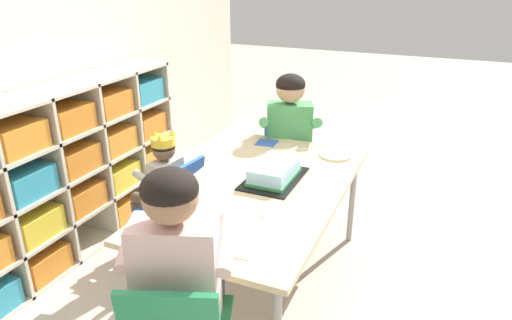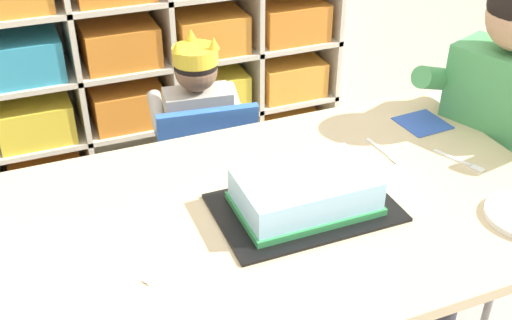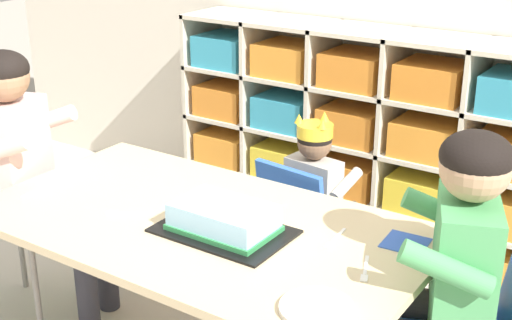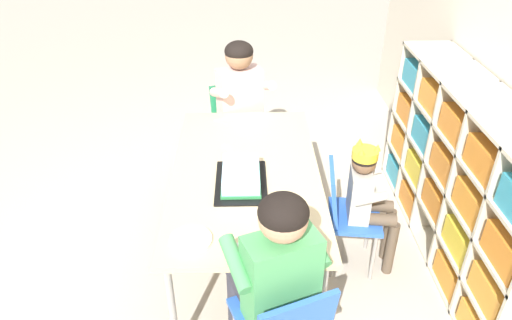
# 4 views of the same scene
# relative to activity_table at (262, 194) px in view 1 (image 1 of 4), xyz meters

# --- Properties ---
(ground) EXTENTS (16.00, 16.00, 0.00)m
(ground) POSITION_rel_activity_table_xyz_m (0.00, 0.00, -0.59)
(ground) COLOR #BCB2A3
(classroom_back_wall) EXTENTS (5.13, 0.10, 2.76)m
(classroom_back_wall) POSITION_rel_activity_table_xyz_m (0.00, 1.49, 0.79)
(classroom_back_wall) COLOR beige
(classroom_back_wall) RESTS_ON ground
(storage_cubby_shelf) EXTENTS (1.81, 0.34, 1.04)m
(storage_cubby_shelf) POSITION_rel_activity_table_xyz_m (-0.07, 1.26, -0.08)
(storage_cubby_shelf) COLOR beige
(storage_cubby_shelf) RESTS_ON ground
(activity_table) EXTENTS (1.48, 0.81, 0.63)m
(activity_table) POSITION_rel_activity_table_xyz_m (0.00, 0.00, 0.00)
(activity_table) COLOR #D1B789
(activity_table) RESTS_ON ground
(classroom_chair_blue) EXTENTS (0.36, 0.35, 0.66)m
(classroom_chair_blue) POSITION_rel_activity_table_xyz_m (0.05, 0.57, -0.20)
(classroom_chair_blue) COLOR blue
(classroom_chair_blue) RESTS_ON ground
(child_with_crown) EXTENTS (0.31, 0.32, 0.83)m
(child_with_crown) POSITION_rel_activity_table_xyz_m (0.06, 0.68, -0.07)
(child_with_crown) COLOR #B2ADA3
(child_with_crown) RESTS_ON ground
(adult_helper_seated) EXTENTS (0.49, 0.47, 1.08)m
(adult_helper_seated) POSITION_rel_activity_table_xyz_m (-0.81, -0.01, 0.09)
(adult_helper_seated) COLOR beige
(adult_helper_seated) RESTS_ON ground
(classroom_chair_guest_side) EXTENTS (0.45, 0.46, 0.67)m
(classroom_chair_guest_side) POSITION_rel_activity_table_xyz_m (0.86, 0.16, -0.16)
(classroom_chair_guest_side) COLOR blue
(classroom_chair_guest_side) RESTS_ON ground
(guest_at_table_side) EXTENTS (0.49, 0.47, 1.05)m
(guest_at_table_side) POSITION_rel_activity_table_xyz_m (0.76, 0.12, 0.06)
(guest_at_table_side) COLOR #4C9E5B
(guest_at_table_side) RESTS_ON ground
(birthday_cake_on_tray) EXTENTS (0.41, 0.27, 0.09)m
(birthday_cake_on_tray) POSITION_rel_activity_table_xyz_m (0.11, -0.02, 0.08)
(birthday_cake_on_tray) COLOR black
(birthday_cake_on_tray) RESTS_ON activity_table
(paper_plate_stack) EXTENTS (0.19, 0.19, 0.01)m
(paper_plate_stack) POSITION_rel_activity_table_xyz_m (0.57, -0.25, 0.05)
(paper_plate_stack) COLOR white
(paper_plate_stack) RESTS_ON activity_table
(paper_napkin_square) EXTENTS (0.14, 0.14, 0.00)m
(paper_napkin_square) POSITION_rel_activity_table_xyz_m (0.61, 0.22, 0.04)
(paper_napkin_square) COLOR #3356B7
(paper_napkin_square) RESTS_ON activity_table
(fork_beside_plate_stack) EXTENTS (0.03, 0.14, 0.00)m
(fork_beside_plate_stack) POSITION_rel_activity_table_xyz_m (0.42, 0.12, 0.04)
(fork_beside_plate_stack) COLOR white
(fork_beside_plate_stack) RESTS_ON activity_table
(fork_by_napkin) EXTENTS (0.13, 0.09, 0.00)m
(fork_by_napkin) POSITION_rel_activity_table_xyz_m (-0.24, -0.10, 0.04)
(fork_by_napkin) COLOR white
(fork_by_napkin) RESTS_ON activity_table
(fork_scattered_mid_table) EXTENTS (0.03, 0.14, 0.00)m
(fork_scattered_mid_table) POSITION_rel_activity_table_xyz_m (-0.63, -0.12, 0.04)
(fork_scattered_mid_table) COLOR white
(fork_scattered_mid_table) RESTS_ON activity_table
(fork_near_child_seat) EXTENTS (0.07, 0.14, 0.00)m
(fork_near_child_seat) POSITION_rel_activity_table_xyz_m (0.58, 0.00, 0.04)
(fork_near_child_seat) COLOR white
(fork_near_child_seat) RESTS_ON activity_table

